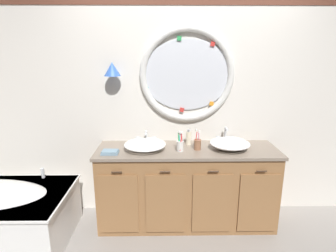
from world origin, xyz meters
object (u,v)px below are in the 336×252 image
object	(u,v)px
sink_basin_left	(145,145)
folded_hand_towel	(110,152)
soap_dispenser	(189,138)
toothbrush_holder_right	(198,144)
sink_basin_right	(230,144)
toothbrush_holder_left	(180,145)

from	to	relation	value
sink_basin_left	folded_hand_towel	size ratio (longest dim) A/B	2.57
sink_basin_left	soap_dispenser	distance (m)	0.49
sink_basin_left	toothbrush_holder_right	size ratio (longest dim) A/B	1.97
toothbrush_holder_right	soap_dispenser	xyz separation A→B (m)	(-0.08, 0.16, 0.02)
toothbrush_holder_right	soap_dispenser	bearing A→B (deg)	114.91
sink_basin_right	toothbrush_holder_left	world-z (taller)	toothbrush_holder_left
sink_basin_left	sink_basin_right	xyz separation A→B (m)	(0.87, -0.00, 0.01)
toothbrush_holder_left	toothbrush_holder_right	distance (m)	0.19
sink_basin_left	toothbrush_holder_right	xyz separation A→B (m)	(0.54, -0.00, 0.01)
sink_basin_right	toothbrush_holder_right	world-z (taller)	toothbrush_holder_right
sink_basin_right	folded_hand_towel	bearing A→B (deg)	-174.74
sink_basin_left	soap_dispenser	world-z (taller)	soap_dispenser
sink_basin_right	toothbrush_holder_right	distance (m)	0.33
sink_basin_right	toothbrush_holder_right	bearing A→B (deg)	-179.34
toothbrush_holder_left	soap_dispenser	bearing A→B (deg)	63.76
sink_basin_right	toothbrush_holder_left	size ratio (longest dim) A/B	1.89
sink_basin_left	folded_hand_towel	distance (m)	0.36
toothbrush_holder_left	folded_hand_towel	distance (m)	0.70
sink_basin_right	folded_hand_towel	world-z (taller)	sink_basin_right
soap_dispenser	folded_hand_towel	world-z (taller)	soap_dispenser
soap_dispenser	sink_basin_left	bearing A→B (deg)	-160.78
toothbrush_holder_right	soap_dispenser	world-z (taller)	toothbrush_holder_right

